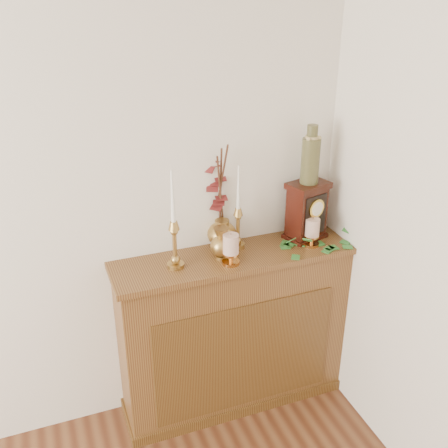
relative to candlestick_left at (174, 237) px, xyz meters
name	(u,v)px	position (x,y,z in m)	size (l,w,h in m)	color
console_shelf	(234,335)	(0.31, 0.02, -0.65)	(1.24, 0.34, 0.93)	brown
candlestick_left	(174,237)	(0.00, 0.00, 0.00)	(0.08, 0.08, 0.49)	tan
candlestick_center	(238,221)	(0.35, 0.09, -0.02)	(0.07, 0.07, 0.44)	tan
bud_vase	(221,244)	(0.23, 0.00, -0.08)	(0.10, 0.10, 0.17)	tan
ginger_jar	(217,199)	(0.27, 0.16, 0.09)	(0.22, 0.24, 0.55)	tan
pillar_candle_left	(231,248)	(0.26, -0.06, -0.07)	(0.09, 0.09, 0.17)	#CF8E48
pillar_candle_right	(312,231)	(0.71, -0.03, -0.08)	(0.08, 0.08, 0.16)	#CF8E48
ivy_garland	(307,244)	(0.69, -0.03, -0.15)	(0.42, 0.20, 0.08)	#30752C
mantel_clock	(307,211)	(0.73, 0.06, -0.01)	(0.24, 0.19, 0.31)	#35100A
ceramic_vase	(311,158)	(0.73, 0.06, 0.28)	(0.09, 0.09, 0.30)	#193222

